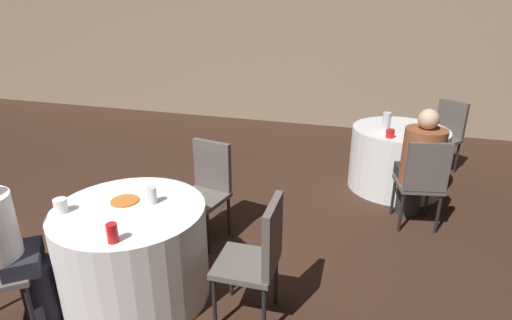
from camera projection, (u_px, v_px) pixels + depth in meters
name	position (u px, v px, depth m)	size (l,w,h in m)	color
ground_plane	(120.00, 297.00, 3.00)	(16.00, 16.00, 0.00)	#382319
wall_back	(281.00, 44.00, 6.95)	(16.00, 0.06, 2.80)	gray
table_near	(134.00, 252.00, 2.91)	(1.07, 1.07, 0.73)	white
table_far	(397.00, 158.00, 4.67)	(1.07, 1.07, 0.73)	white
chair_near_east	(260.00, 252.00, 2.61)	(0.42, 0.41, 0.91)	#59514C
chair_near_north	(208.00, 183.00, 3.62)	(0.47, 0.47, 0.91)	#59514C
chair_far_northeast	(446.00, 130.00, 5.11)	(0.56, 0.56, 0.91)	#59514C
chair_far_south	(423.00, 178.00, 3.72)	(0.47, 0.47, 0.91)	#59514C
person_white_shirt	(2.00, 250.00, 2.54)	(0.50, 0.48, 1.16)	black
person_floral_shirt	(419.00, 165.00, 3.84)	(0.42, 0.53, 1.17)	#282828
pizza_plate_near	(125.00, 201.00, 2.85)	(0.24, 0.24, 0.02)	white
soda_can_silver	(152.00, 195.00, 2.82)	(0.07, 0.07, 0.12)	silver
soda_can_red	(112.00, 233.00, 2.36)	(0.07, 0.07, 0.12)	red
cup_near	(61.00, 206.00, 2.70)	(0.09, 0.09, 0.10)	white
bottle_far	(386.00, 123.00, 4.34)	(0.09, 0.09, 0.23)	silver
cup_far	(390.00, 134.00, 4.22)	(0.09, 0.09, 0.09)	red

